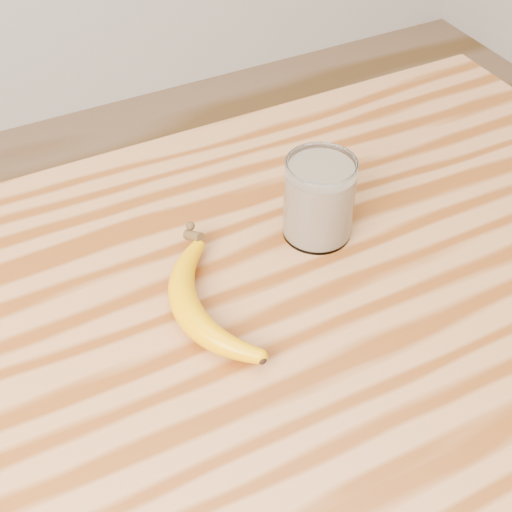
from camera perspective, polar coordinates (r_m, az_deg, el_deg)
name	(u,v)px	position (r m, az deg, el deg)	size (l,w,h in m)	color
table	(277,374)	(0.96, 1.72, -9.40)	(1.20, 0.80, 0.90)	#AB7040
smoothie_glass	(319,200)	(0.92, 5.06, 4.50)	(0.09, 0.09, 0.11)	white
banana	(186,310)	(0.83, -5.59, -4.33)	(0.11, 0.29, 0.04)	#EC9D00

